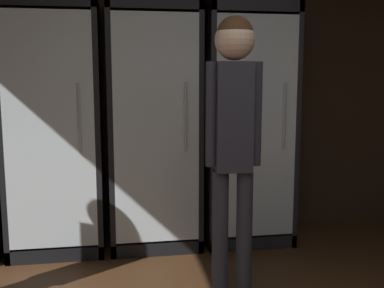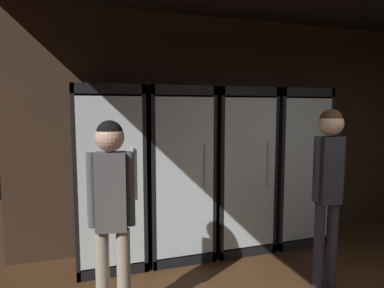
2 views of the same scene
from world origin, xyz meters
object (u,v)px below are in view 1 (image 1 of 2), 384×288
(cooler_left, at_px, (55,130))
(shopper_near, at_px, (234,123))
(cooler_right, at_px, (244,128))
(cooler_center, at_px, (153,129))

(cooler_left, height_order, shopper_near, cooler_left)
(cooler_right, relative_size, shopper_near, 1.14)
(cooler_center, distance_m, shopper_near, 1.22)
(cooler_left, height_order, cooler_right, same)
(cooler_right, distance_m, shopper_near, 1.23)
(cooler_left, bearing_deg, cooler_center, -0.01)
(cooler_right, xyz_separation_m, shopper_near, (-0.39, -1.16, 0.16))
(cooler_left, xyz_separation_m, cooler_right, (1.51, -0.00, -0.01))
(cooler_right, bearing_deg, shopper_near, -108.85)
(cooler_right, height_order, shopper_near, cooler_right)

